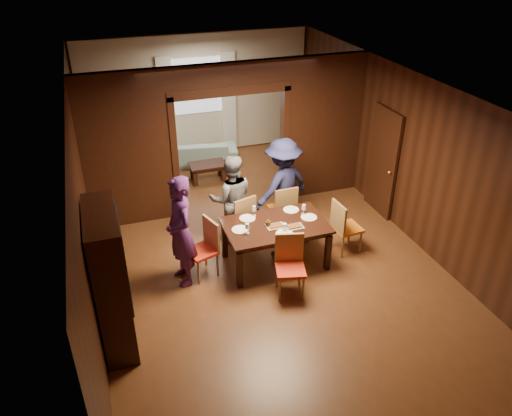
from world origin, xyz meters
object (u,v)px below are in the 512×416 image
object	(u,v)px
chair_near	(290,268)
chair_far_r	(282,208)
person_navy	(282,186)
person_purple	(181,232)
chair_right	(347,226)
coffee_table	(208,172)
sofa	(197,152)
person_grey	(231,199)
hutch	(111,280)
chair_left	(201,250)
dining_table	(275,244)
chair_far_l	(239,218)

from	to	relation	value
chair_near	chair_far_r	bearing A→B (deg)	87.32
person_navy	chair_far_r	distance (m)	0.42
person_purple	person_navy	size ratio (longest dim) A/B	1.02
chair_near	chair_right	bearing A→B (deg)	44.13
coffee_table	chair_right	xyz separation A→B (m)	(1.63, -3.45, 0.28)
chair_near	sofa	bearing A→B (deg)	107.49
person_grey	chair_right	xyz separation A→B (m)	(1.79, -0.98, -0.34)
hutch	chair_left	bearing A→B (deg)	36.27
dining_table	chair_near	bearing A→B (deg)	-94.64
person_purple	dining_table	size ratio (longest dim) A/B	1.09
sofa	chair_right	xyz separation A→B (m)	(1.67, -4.42, 0.21)
person_purple	sofa	bearing A→B (deg)	156.49
sofa	dining_table	distance (m)	4.39
sofa	coffee_table	bearing A→B (deg)	101.79
person_grey	chair_near	size ratio (longest dim) A/B	1.70
person_grey	chair_far_l	size ratio (longest dim) A/B	1.70
chair_far_l	person_navy	bearing A→B (deg)	174.85
sofa	chair_far_l	bearing A→B (deg)	99.43
person_navy	sofa	xyz separation A→B (m)	(-0.86, 3.38, -0.62)
chair_far_r	hutch	bearing A→B (deg)	29.45
sofa	coffee_table	xyz separation A→B (m)	(0.03, -0.97, -0.08)
person_navy	dining_table	world-z (taller)	person_navy
sofa	dining_table	bearing A→B (deg)	104.58
person_purple	person_grey	distance (m)	1.41
person_navy	chair_far_l	size ratio (longest dim) A/B	1.85
chair_left	chair_right	world-z (taller)	same
chair_right	person_navy	bearing A→B (deg)	33.70
dining_table	coffee_table	world-z (taller)	dining_table
chair_far_l	dining_table	bearing A→B (deg)	98.52
sofa	coffee_table	world-z (taller)	sofa
chair_right	chair_near	size ratio (longest dim) A/B	1.00
chair_left	chair_right	distance (m)	2.55
person_purple	chair_far_r	size ratio (longest dim) A/B	1.89
coffee_table	chair_right	size ratio (longest dim) A/B	0.82
person_grey	chair_right	bearing A→B (deg)	159.81
chair_far_r	chair_near	size ratio (longest dim) A/B	1.00
person_purple	person_grey	size ratio (longest dim) A/B	1.11
sofa	chair_near	xyz separation A→B (m)	(0.29, -5.21, 0.21)
sofa	chair_right	distance (m)	4.73
sofa	chair_right	size ratio (longest dim) A/B	1.96
chair_far_l	hutch	distance (m)	2.93
person_purple	sofa	distance (m)	4.56
dining_table	coffee_table	distance (m)	3.43
sofa	chair_far_r	xyz separation A→B (m)	(0.83, -3.45, 0.21)
person_purple	chair_near	bearing A→B (deg)	51.96
chair_far_l	chair_left	bearing A→B (deg)	23.85
dining_table	coffee_table	bearing A→B (deg)	95.46
sofa	chair_far_r	size ratio (longest dim) A/B	1.96
hutch	chair_near	bearing A→B (deg)	3.09
sofa	chair_far_r	bearing A→B (deg)	113.35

